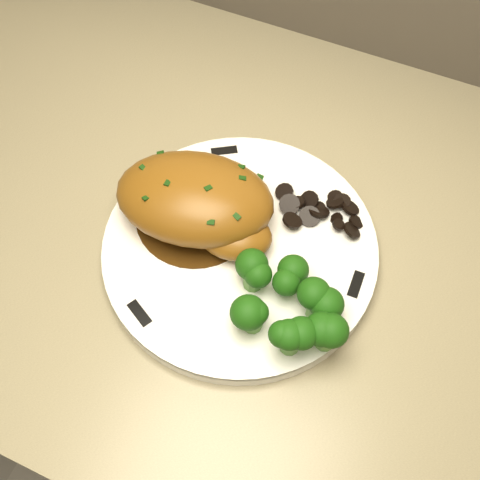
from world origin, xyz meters
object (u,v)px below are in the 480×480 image
at_px(counter, 202,333).
at_px(plate, 240,249).
at_px(chicken_breast, 199,203).
at_px(broccoli_florets, 289,306).

distance_m(counter, plate, 0.42).
bearing_deg(chicken_breast, plate, -25.52).
bearing_deg(chicken_breast, broccoli_florets, -40.32).
bearing_deg(chicken_breast, counter, 132.29).
bearing_deg(counter, chicken_breast, -35.52).
xyz_separation_m(counter, chicken_breast, (0.04, -0.03, 0.45)).
height_order(plate, chicken_breast, chicken_breast).
xyz_separation_m(counter, plate, (0.09, -0.04, 0.41)).
distance_m(counter, broccoli_florets, 0.48).
bearing_deg(plate, broccoli_florets, -36.46).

